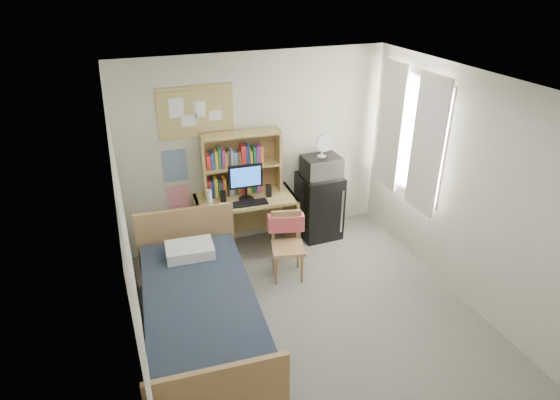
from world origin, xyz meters
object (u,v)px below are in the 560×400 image
object	(u,v)px
desk	(246,224)
monitor	(246,183)
mini_fridge	(319,206)
desk_fan	(322,146)
speaker_left	(223,197)
desk_chair	(288,247)
bulletin_board	(196,112)
microwave	(321,167)
speaker_right	(268,191)
bed	(202,319)

from	to	relation	value
desk	monitor	world-z (taller)	monitor
mini_fridge	desk_fan	xyz separation A→B (m)	(0.00, -0.02, 0.90)
mini_fridge	speaker_left	world-z (taller)	speaker_left
speaker_left	desk_fan	bearing A→B (deg)	6.39
speaker_left	desk_chair	bearing A→B (deg)	-45.84
bulletin_board	desk_chair	bearing A→B (deg)	-53.33
bulletin_board	mini_fridge	size ratio (longest dim) A/B	1.01
bulletin_board	desk_chair	world-z (taller)	bulletin_board
monitor	microwave	world-z (taller)	monitor
speaker_left	desk	bearing A→B (deg)	11.31
desk_chair	desk_fan	size ratio (longest dim) A/B	2.79
desk_chair	desk_fan	bearing A→B (deg)	58.37
mini_fridge	monitor	size ratio (longest dim) A/B	1.98
desk_fan	microwave	bearing A→B (deg)	0.00
microwave	desk_fan	size ratio (longest dim) A/B	1.63
desk_fan	speaker_left	bearing A→B (deg)	-178.03
desk_fan	mini_fridge	bearing A→B (deg)	90.00
monitor	desk_fan	size ratio (longest dim) A/B	1.55
desk_fan	bulletin_board	bearing A→B (deg)	168.44
speaker_right	speaker_left	bearing A→B (deg)	-180.00
speaker_right	desk	bearing A→B (deg)	168.69
speaker_left	bed	bearing A→B (deg)	-109.46
desk	speaker_right	distance (m)	0.57
monitor	bed	bearing A→B (deg)	-118.74
desk	desk_fan	xyz separation A→B (m)	(1.10, 0.03, 0.97)
desk	mini_fridge	size ratio (longest dim) A/B	1.39
bulletin_board	bed	xyz separation A→B (m)	(-0.44, -1.87, -1.61)
desk_chair	monitor	xyz separation A→B (m)	(-0.31, 0.70, 0.62)
bed	microwave	world-z (taller)	microwave
desk_chair	bed	bearing A→B (deg)	-134.38
desk_chair	desk_fan	world-z (taller)	desk_fan
mini_fridge	microwave	bearing A→B (deg)	-90.00
bed	speaker_left	distance (m)	1.73
microwave	desk_fan	distance (m)	0.29
speaker_right	bulletin_board	bearing A→B (deg)	156.34
microwave	speaker_right	bearing A→B (deg)	-173.28
monitor	speaker_left	size ratio (longest dim) A/B	3.00
bed	speaker_right	xyz separation A→B (m)	(1.23, 1.47, 0.58)
desk	speaker_left	bearing A→B (deg)	-168.69
desk	speaker_right	size ratio (longest dim) A/B	7.91
mini_fridge	speaker_left	xyz separation A→B (m)	(-1.40, -0.09, 0.42)
bulletin_board	desk	bearing A→B (deg)	-33.45
desk	speaker_left	distance (m)	0.57
mini_fridge	speaker_right	size ratio (longest dim) A/B	5.69
bed	microwave	bearing A→B (deg)	41.52
desk_chair	speaker_left	size ratio (longest dim) A/B	5.40
desk	mini_fridge	distance (m)	1.10
speaker_left	desk_fan	world-z (taller)	desk_fan
speaker_left	microwave	world-z (taller)	microwave
desk	mini_fridge	xyz separation A→B (m)	(1.10, 0.05, 0.06)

